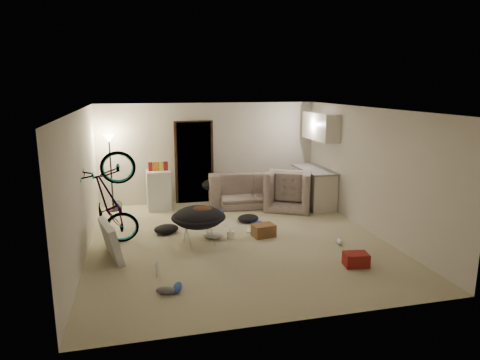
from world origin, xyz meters
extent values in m
cube|color=#BEB692|center=(0.00, 0.00, -0.01)|extent=(5.50, 6.00, 0.02)
cube|color=white|center=(0.00, 0.00, 2.51)|extent=(5.50, 6.00, 0.02)
cube|color=beige|center=(0.00, 3.01, 1.25)|extent=(5.50, 0.02, 2.50)
cube|color=beige|center=(0.00, -3.01, 1.25)|extent=(5.50, 0.02, 2.50)
cube|color=beige|center=(-2.76, 0.00, 1.25)|extent=(0.02, 6.00, 2.50)
cube|color=beige|center=(2.76, 0.00, 1.25)|extent=(0.02, 6.00, 2.50)
cube|color=black|center=(-0.40, 2.97, 1.02)|extent=(0.85, 0.10, 2.04)
cube|color=#311D11|center=(-0.40, 2.94, 1.02)|extent=(0.97, 0.04, 2.10)
cylinder|color=black|center=(-2.40, 2.65, 0.01)|extent=(0.28, 0.28, 0.03)
cylinder|color=black|center=(-2.40, 2.65, 0.85)|extent=(0.04, 0.04, 1.70)
cone|color=#FFE0A5|center=(-2.40, 2.65, 1.72)|extent=(0.24, 0.24, 0.18)
cube|color=beige|center=(2.43, 2.00, 0.44)|extent=(0.60, 1.50, 0.88)
cube|color=gray|center=(2.43, 2.00, 0.90)|extent=(0.64, 1.54, 0.04)
cube|color=beige|center=(2.56, 2.00, 1.95)|extent=(0.38, 1.40, 0.65)
imported|color=#3D443C|center=(0.94, 2.45, 0.31)|extent=(2.17, 0.94, 0.62)
imported|color=#3D443C|center=(1.81, 1.94, 0.35)|extent=(1.39, 1.33, 0.70)
imported|color=black|center=(-2.30, 0.29, 0.48)|extent=(1.83, 0.81, 1.05)
imported|color=maroon|center=(-1.59, -1.30, 0.01)|extent=(0.27, 0.22, 0.02)
cube|color=white|center=(-1.33, 2.55, 0.47)|extent=(0.57, 0.57, 0.94)
cube|color=maroon|center=(-1.50, 2.55, 1.00)|extent=(0.10, 0.07, 0.30)
cube|color=orange|center=(-1.38, 2.55, 1.00)|extent=(0.11, 0.09, 0.30)
cube|color=yellow|center=(-1.26, 2.55, 1.00)|extent=(0.12, 0.10, 0.30)
cube|color=maroon|center=(-1.14, 2.55, 1.00)|extent=(0.10, 0.08, 0.30)
cylinder|color=silver|center=(-0.73, -0.01, 0.23)|extent=(0.67, 0.67, 0.47)
ellipsoid|color=black|center=(-0.73, -0.01, 0.52)|extent=(0.94, 0.94, 0.39)
torus|color=black|center=(-0.73, -0.01, 0.52)|extent=(1.01, 1.01, 0.07)
ellipsoid|color=#482618|center=(-0.68, -0.04, 0.63)|extent=(0.59, 0.54, 0.22)
ellipsoid|color=black|center=(-0.01, 2.45, 0.54)|extent=(0.63, 0.55, 0.28)
cube|color=silver|center=(-2.30, -0.33, 0.32)|extent=(0.48, 1.00, 0.65)
cube|color=brown|center=(0.57, 0.08, 0.12)|extent=(0.47, 0.37, 0.24)
cube|color=maroon|center=(1.64, -1.64, 0.11)|extent=(0.42, 0.34, 0.22)
cylinder|color=white|center=(-0.09, 0.13, 0.07)|extent=(0.15, 0.15, 0.15)
cone|color=white|center=(-0.09, 0.13, 0.18)|extent=(0.08, 0.08, 0.06)
cube|color=#B9B2AB|center=(0.09, 1.03, 0.00)|extent=(0.53, 0.59, 0.01)
cube|color=#2D45A4|center=(0.62, 0.98, 0.01)|extent=(0.33, 0.33, 0.03)
cube|color=silver|center=(0.43, 0.45, 0.01)|extent=(0.28, 0.32, 0.03)
ellipsoid|color=#2D45A4|center=(0.00, 1.75, 0.05)|extent=(0.29, 0.17, 0.10)
ellipsoid|color=slate|center=(0.46, 2.04, 0.05)|extent=(0.31, 0.25, 0.11)
ellipsoid|color=#2D45A4|center=(-1.31, -1.82, 0.05)|extent=(0.19, 0.31, 0.11)
ellipsoid|color=slate|center=(-1.48, -1.88, 0.05)|extent=(0.32, 0.19, 0.11)
ellipsoid|color=white|center=(1.83, -0.65, 0.05)|extent=(0.21, 0.31, 0.11)
ellipsoid|color=black|center=(-1.29, 0.75, 0.08)|extent=(0.62, 0.58, 0.16)
ellipsoid|color=black|center=(0.51, 1.07, 0.07)|extent=(0.62, 0.59, 0.15)
ellipsoid|color=silver|center=(-0.42, 0.23, 0.06)|extent=(0.49, 0.46, 0.12)
camera|label=1|loc=(-1.78, -7.60, 2.92)|focal=32.00mm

